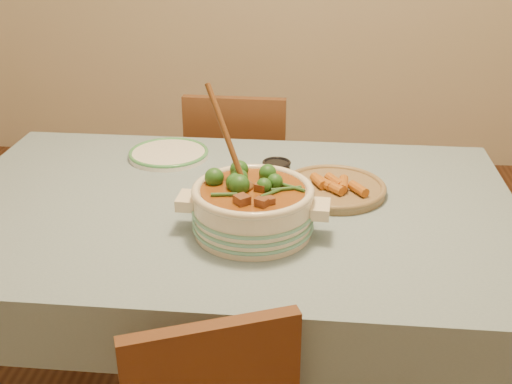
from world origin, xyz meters
TOP-DOWN VIEW (x-y plane):
  - dining_table at (0.00, 0.00)m, footprint 1.68×1.08m
  - stew_casserole at (0.09, -0.16)m, footprint 0.41×0.33m
  - white_plate at (-0.26, 0.34)m, footprint 0.35×0.35m
  - condiment_bowl at (0.12, 0.22)m, footprint 0.09×0.09m
  - fried_plate at (0.30, 0.11)m, footprint 0.32×0.32m
  - chair_far at (-0.08, 0.80)m, footprint 0.41×0.41m

SIDE VIEW (x-z plane):
  - chair_far at x=-0.08m, z-range 0.06..0.92m
  - dining_table at x=0.00m, z-range 0.29..1.04m
  - white_plate at x=-0.26m, z-range 0.76..0.78m
  - fried_plate at x=0.30m, z-range 0.75..0.80m
  - condiment_bowl at x=0.12m, z-range 0.76..0.81m
  - stew_casserole at x=0.09m, z-range 0.65..1.03m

